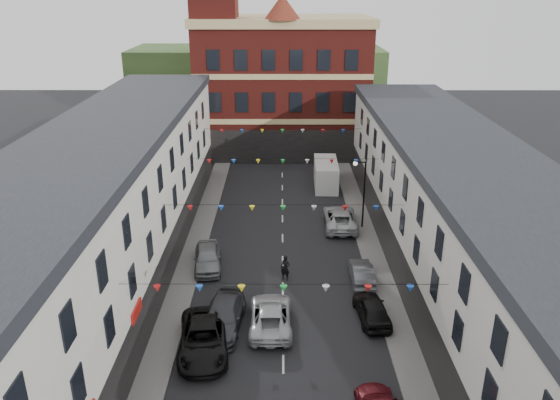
{
  "coord_description": "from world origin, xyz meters",
  "views": [
    {
      "loc": [
        -0.13,
        -28.5,
        19.36
      ],
      "look_at": [
        -0.2,
        9.37,
        4.41
      ],
      "focal_mm": 35.0,
      "sensor_mm": 36.0,
      "label": 1
    }
  ],
  "objects_px": {
    "car_right_d": "(372,309)",
    "moving_car": "(271,315)",
    "car_right_f": "(340,218)",
    "pedestrian": "(285,268)",
    "car_right_e": "(362,273)",
    "car_left_d": "(223,316)",
    "car_left_e": "(208,257)",
    "street_lamp": "(361,185)",
    "car_left_c": "(203,338)",
    "white_van": "(326,174)"
  },
  "relations": [
    {
      "from": "car_left_c",
      "to": "pedestrian",
      "type": "distance_m",
      "value": 9.32
    },
    {
      "from": "street_lamp",
      "to": "car_left_e",
      "type": "relative_size",
      "value": 1.25
    },
    {
      "from": "car_left_c",
      "to": "white_van",
      "type": "xyz_separation_m",
      "value": [
        8.96,
        27.28,
        0.49
      ]
    },
    {
      "from": "car_left_e",
      "to": "moving_car",
      "type": "bearing_deg",
      "value": -64.17
    },
    {
      "from": "car_left_e",
      "to": "car_left_c",
      "type": "bearing_deg",
      "value": -90.93
    },
    {
      "from": "street_lamp",
      "to": "car_right_d",
      "type": "bearing_deg",
      "value": -94.39
    },
    {
      "from": "car_right_d",
      "to": "moving_car",
      "type": "distance_m",
      "value": 6.29
    },
    {
      "from": "car_left_e",
      "to": "white_van",
      "type": "relative_size",
      "value": 0.81
    },
    {
      "from": "pedestrian",
      "to": "white_van",
      "type": "bearing_deg",
      "value": 97.85
    },
    {
      "from": "car_left_d",
      "to": "car_left_e",
      "type": "distance_m",
      "value": 7.83
    },
    {
      "from": "car_left_d",
      "to": "car_left_e",
      "type": "height_order",
      "value": "car_left_e"
    },
    {
      "from": "car_left_e",
      "to": "car_right_d",
      "type": "height_order",
      "value": "car_left_e"
    },
    {
      "from": "white_van",
      "to": "car_left_d",
      "type": "bearing_deg",
      "value": -106.37
    },
    {
      "from": "street_lamp",
      "to": "car_right_f",
      "type": "bearing_deg",
      "value": 169.01
    },
    {
      "from": "moving_car",
      "to": "car_left_c",
      "type": "bearing_deg",
      "value": 32.06
    },
    {
      "from": "car_right_d",
      "to": "moving_car",
      "type": "xyz_separation_m",
      "value": [
        -6.25,
        -0.73,
        0.02
      ]
    },
    {
      "from": "car_left_d",
      "to": "car_left_e",
      "type": "xyz_separation_m",
      "value": [
        -1.9,
        7.6,
        0.02
      ]
    },
    {
      "from": "street_lamp",
      "to": "car_right_f",
      "type": "xyz_separation_m",
      "value": [
        -1.63,
        0.32,
        -3.1
      ]
    },
    {
      "from": "pedestrian",
      "to": "moving_car",
      "type": "bearing_deg",
      "value": -78.83
    },
    {
      "from": "car_left_c",
      "to": "car_right_d",
      "type": "bearing_deg",
      "value": 11.71
    },
    {
      "from": "car_right_e",
      "to": "moving_car",
      "type": "distance_m",
      "value": 8.24
    },
    {
      "from": "car_right_d",
      "to": "car_right_f",
      "type": "distance_m",
      "value": 14.0
    },
    {
      "from": "car_right_f",
      "to": "moving_car",
      "type": "relative_size",
      "value": 1.07
    },
    {
      "from": "street_lamp",
      "to": "car_right_e",
      "type": "bearing_deg",
      "value": -96.64
    },
    {
      "from": "street_lamp",
      "to": "white_van",
      "type": "bearing_deg",
      "value": 101.24
    },
    {
      "from": "street_lamp",
      "to": "car_right_d",
      "type": "relative_size",
      "value": 1.38
    },
    {
      "from": "car_right_e",
      "to": "car_left_e",
      "type": "bearing_deg",
      "value": -10.49
    },
    {
      "from": "car_right_e",
      "to": "moving_car",
      "type": "xyz_separation_m",
      "value": [
        -6.25,
        -5.38,
        0.08
      ]
    },
    {
      "from": "car_left_d",
      "to": "car_right_e",
      "type": "distance_m",
      "value": 10.66
    },
    {
      "from": "car_right_f",
      "to": "pedestrian",
      "type": "xyz_separation_m",
      "value": [
        -4.75,
        -9.07,
        0.11
      ]
    },
    {
      "from": "street_lamp",
      "to": "car_right_e",
      "type": "relative_size",
      "value": 1.45
    },
    {
      "from": "car_left_c",
      "to": "moving_car",
      "type": "relative_size",
      "value": 1.08
    },
    {
      "from": "car_left_e",
      "to": "car_right_f",
      "type": "distance_m",
      "value": 12.72
    },
    {
      "from": "street_lamp",
      "to": "car_right_e",
      "type": "height_order",
      "value": "street_lamp"
    },
    {
      "from": "street_lamp",
      "to": "car_left_d",
      "type": "relative_size",
      "value": 1.09
    },
    {
      "from": "street_lamp",
      "to": "moving_car",
      "type": "distance_m",
      "value": 16.45
    },
    {
      "from": "car_left_d",
      "to": "car_right_d",
      "type": "bearing_deg",
      "value": 10.86
    },
    {
      "from": "car_left_e",
      "to": "moving_car",
      "type": "relative_size",
      "value": 0.88
    },
    {
      "from": "pedestrian",
      "to": "car_left_e",
      "type": "bearing_deg",
      "value": -176.98
    },
    {
      "from": "car_left_e",
      "to": "white_van",
      "type": "bearing_deg",
      "value": 53.48
    },
    {
      "from": "car_right_d",
      "to": "car_left_c",
      "type": "bearing_deg",
      "value": 12.2
    },
    {
      "from": "car_left_c",
      "to": "car_left_d",
      "type": "distance_m",
      "value": 2.41
    },
    {
      "from": "car_right_d",
      "to": "car_right_e",
      "type": "distance_m",
      "value": 4.65
    },
    {
      "from": "car_left_e",
      "to": "white_van",
      "type": "distance_m",
      "value": 20.1
    },
    {
      "from": "car_right_e",
      "to": "moving_car",
      "type": "height_order",
      "value": "moving_car"
    },
    {
      "from": "street_lamp",
      "to": "pedestrian",
      "type": "xyz_separation_m",
      "value": [
        -6.37,
        -8.75,
        -2.99
      ]
    },
    {
      "from": "car_left_d",
      "to": "car_right_e",
      "type": "relative_size",
      "value": 1.33
    },
    {
      "from": "street_lamp",
      "to": "white_van",
      "type": "relative_size",
      "value": 1.01
    },
    {
      "from": "pedestrian",
      "to": "car_left_c",
      "type": "bearing_deg",
      "value": -99.64
    },
    {
      "from": "car_left_e",
      "to": "car_right_e",
      "type": "relative_size",
      "value": 1.16
    }
  ]
}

